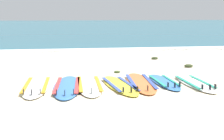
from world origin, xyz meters
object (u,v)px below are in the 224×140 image
(surfboard_0, at_px, (36,86))
(surfboard_6, at_px, (194,83))
(surfboard_1, at_px, (67,86))
(surfboard_3, at_px, (120,85))
(surfboard_4, at_px, (140,82))
(surfboard_5, at_px, (164,82))
(surfboard_2, at_px, (89,85))

(surfboard_0, distance_m, surfboard_6, 3.88)
(surfboard_0, distance_m, surfboard_1, 0.74)
(surfboard_3, bearing_deg, surfboard_4, 20.81)
(surfboard_5, distance_m, surfboard_6, 0.75)
(surfboard_2, xyz_separation_m, surfboard_3, (0.72, -0.14, 0.00))
(surfboard_0, relative_size, surfboard_2, 1.01)
(surfboard_5, bearing_deg, surfboard_3, -169.95)
(surfboard_6, bearing_deg, surfboard_0, 176.28)
(surfboard_1, height_order, surfboard_5, same)
(surfboard_1, bearing_deg, surfboard_2, 7.18)
(surfboard_4, height_order, surfboard_6, same)
(surfboard_1, distance_m, surfboard_5, 2.44)
(surfboard_4, bearing_deg, surfboard_6, -11.54)
(surfboard_1, distance_m, surfboard_4, 1.83)
(surfboard_4, relative_size, surfboard_6, 1.16)
(surfboard_5, bearing_deg, surfboard_2, -177.77)
(surfboard_1, bearing_deg, surfboard_5, 3.32)
(surfboard_5, height_order, surfboard_6, same)
(surfboard_0, xyz_separation_m, surfboard_6, (3.87, -0.25, 0.00))
(surfboard_4, bearing_deg, surfboard_2, -176.37)
(surfboard_4, relative_size, surfboard_5, 1.27)
(surfboard_0, distance_m, surfboard_5, 3.17)
(surfboard_2, height_order, surfboard_5, same)
(surfboard_0, bearing_deg, surfboard_4, 0.39)
(surfboard_2, bearing_deg, surfboard_5, 2.23)
(surfboard_3, bearing_deg, surfboard_5, 10.05)
(surfboard_5, bearing_deg, surfboard_1, -176.68)
(surfboard_3, relative_size, surfboard_5, 1.17)
(surfboard_3, bearing_deg, surfboard_0, 174.24)
(surfboard_0, height_order, surfboard_5, same)
(surfboard_1, xyz_separation_m, surfboard_5, (2.43, 0.14, 0.00))
(surfboard_0, bearing_deg, surfboard_5, 0.17)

